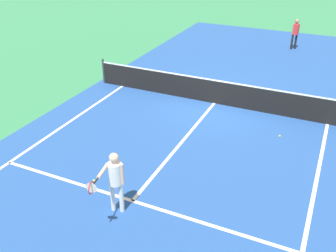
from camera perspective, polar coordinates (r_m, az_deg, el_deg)
name	(u,v)px	position (r m, az deg, el deg)	size (l,w,h in m)	color
ground_plane	(214,103)	(14.79, 6.96, 3.41)	(60.00, 60.00, 0.00)	#337F51
court_surface_inbounds	(214,103)	(14.79, 6.96, 3.41)	(10.62, 24.40, 0.00)	#234C93
line_sideline_left	(21,155)	(12.29, -21.22, -4.03)	(0.10, 11.89, 0.01)	white
line_sideline_right	(305,239)	(9.26, 19.83, -15.69)	(0.10, 11.89, 0.01)	white
line_service_near	(132,201)	(9.77, -5.36, -11.10)	(8.22, 0.10, 0.01)	white
line_center_service	(182,142)	(12.12, 2.12, -2.36)	(0.10, 6.40, 0.01)	white
net	(215,91)	(14.59, 7.08, 5.16)	(10.11, 0.09, 1.07)	#33383D
player_near	(115,177)	(8.90, -7.99, -7.55)	(0.41, 1.21, 1.63)	white
player_far	(296,31)	(22.13, 18.57, 13.37)	(0.36, 0.32, 1.62)	black
tennis_ball_near_net	(280,136)	(12.89, 16.40, -1.45)	(0.07, 0.07, 0.07)	#CCE033
tennis_ball_mid_court	(94,181)	(10.54, -11.04, -8.03)	(0.07, 0.07, 0.07)	#CCE033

